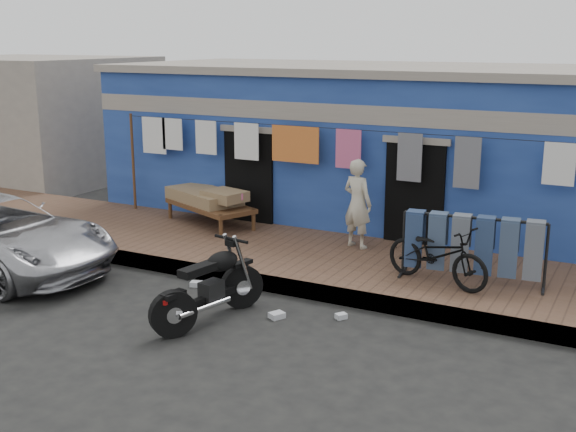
{
  "coord_description": "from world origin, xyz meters",
  "views": [
    {
      "loc": [
        5.22,
        -7.93,
        3.93
      ],
      "look_at": [
        0.0,
        2.0,
        1.15
      ],
      "focal_mm": 45.0,
      "sensor_mm": 36.0,
      "label": 1
    }
  ],
  "objects_px": {
    "bicycle": "(438,248)",
    "motorcycle": "(209,284)",
    "charpoy": "(210,207)",
    "jeans_rack": "(473,248)",
    "seated_person": "(358,203)"
  },
  "relations": [
    {
      "from": "charpoy",
      "to": "jeans_rack",
      "type": "xyz_separation_m",
      "value": [
        5.55,
        -1.08,
        0.18
      ]
    },
    {
      "from": "seated_person",
      "to": "motorcycle",
      "type": "height_order",
      "value": "seated_person"
    },
    {
      "from": "bicycle",
      "to": "motorcycle",
      "type": "height_order",
      "value": "bicycle"
    },
    {
      "from": "bicycle",
      "to": "jeans_rack",
      "type": "bearing_deg",
      "value": -35.46
    },
    {
      "from": "charpoy",
      "to": "jeans_rack",
      "type": "height_order",
      "value": "jeans_rack"
    },
    {
      "from": "seated_person",
      "to": "charpoy",
      "type": "distance_m",
      "value": 3.29
    },
    {
      "from": "bicycle",
      "to": "charpoy",
      "type": "xyz_separation_m",
      "value": [
        -5.1,
        1.42,
        -0.21
      ]
    },
    {
      "from": "jeans_rack",
      "to": "motorcycle",
      "type": "bearing_deg",
      "value": -137.84
    },
    {
      "from": "motorcycle",
      "to": "charpoy",
      "type": "height_order",
      "value": "motorcycle"
    },
    {
      "from": "motorcycle",
      "to": "jeans_rack",
      "type": "relative_size",
      "value": 0.8
    },
    {
      "from": "motorcycle",
      "to": "bicycle",
      "type": "bearing_deg",
      "value": 52.98
    },
    {
      "from": "bicycle",
      "to": "charpoy",
      "type": "height_order",
      "value": "bicycle"
    },
    {
      "from": "bicycle",
      "to": "motorcycle",
      "type": "xyz_separation_m",
      "value": [
        -2.58,
        -2.4,
        -0.25
      ]
    },
    {
      "from": "bicycle",
      "to": "seated_person",
      "type": "bearing_deg",
      "value": 72.69
    },
    {
      "from": "motorcycle",
      "to": "jeans_rack",
      "type": "xyz_separation_m",
      "value": [
        3.03,
        2.74,
        0.23
      ]
    }
  ]
}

